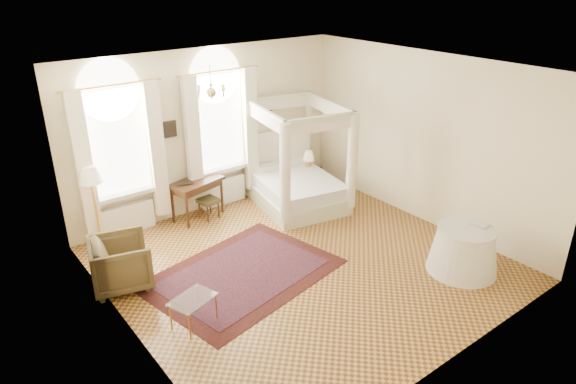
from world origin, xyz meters
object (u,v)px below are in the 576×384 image
at_px(armchair, 121,263).
at_px(floor_lamp, 91,179).
at_px(writing_desk, 197,186).
at_px(coffee_table, 193,301).
at_px(stool, 208,202).
at_px(nightstand, 310,178).
at_px(side_table, 464,250).
at_px(canopy_bed, 298,183).

height_order(armchair, floor_lamp, floor_lamp).
relative_size(writing_desk, coffee_table, 1.57).
bearing_deg(floor_lamp, stool, -4.99).
relative_size(writing_desk, floor_lamp, 0.74).
height_order(nightstand, floor_lamp, floor_lamp).
distance_m(writing_desk, side_table, 5.15).
distance_m(writing_desk, stool, 0.40).
relative_size(stool, armchair, 0.46).
bearing_deg(nightstand, armchair, -167.06).
bearing_deg(canopy_bed, side_table, -81.32).
height_order(writing_desk, floor_lamp, floor_lamp).
bearing_deg(side_table, nightstand, 87.76).
distance_m(canopy_bed, floor_lamp, 4.11).
bearing_deg(coffee_table, nightstand, 31.30).
height_order(nightstand, stool, nightstand).
bearing_deg(armchair, nightstand, -62.45).
height_order(armchair, side_table, armchair).
distance_m(nightstand, writing_desk, 2.74).
distance_m(canopy_bed, nightstand, 0.88).
xyz_separation_m(coffee_table, side_table, (4.23, -1.48, -0.00)).
distance_m(stool, floor_lamp, 2.36).
bearing_deg(writing_desk, armchair, -146.20).
bearing_deg(canopy_bed, nightstand, 31.62).
bearing_deg(coffee_table, side_table, -19.27).
height_order(canopy_bed, nightstand, canopy_bed).
relative_size(canopy_bed, writing_desk, 1.96).
relative_size(canopy_bed, side_table, 1.98).
bearing_deg(armchair, stool, -46.45).
xyz_separation_m(stool, coffee_table, (-1.86, -2.83, 0.04)).
bearing_deg(nightstand, canopy_bed, -148.38).
height_order(canopy_bed, armchair, canopy_bed).
relative_size(writing_desk, armchair, 1.28).
height_order(writing_desk, side_table, writing_desk).
xyz_separation_m(writing_desk, armchair, (-2.14, -1.43, -0.27)).
distance_m(armchair, coffee_table, 1.62).
height_order(nightstand, writing_desk, writing_desk).
xyz_separation_m(canopy_bed, writing_desk, (-1.96, 0.77, 0.19)).
xyz_separation_m(nightstand, coffee_table, (-4.39, -2.67, 0.11)).
xyz_separation_m(writing_desk, coffee_table, (-1.71, -2.99, -0.29)).
bearing_deg(nightstand, floor_lamp, 175.82).
xyz_separation_m(armchair, floor_lamp, (0.15, 1.45, 0.93)).
bearing_deg(side_table, canopy_bed, 98.68).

